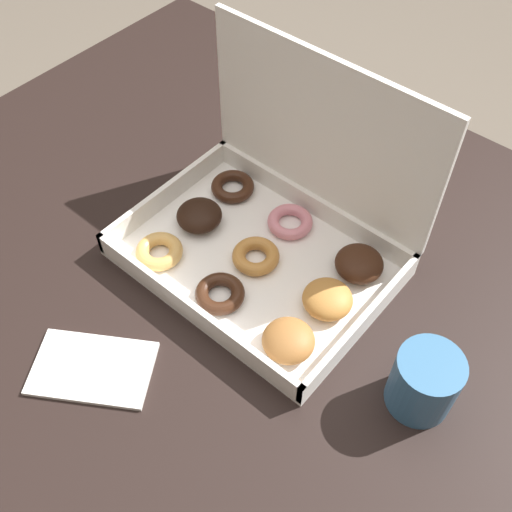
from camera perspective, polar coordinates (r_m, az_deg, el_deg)
ground_plane at (r=1.52m, az=-2.63°, el=-18.66°), size 8.00×8.00×0.00m
dining_table at (r=0.92m, az=-4.11°, el=-4.44°), size 1.09×0.99×0.77m
donut_box at (r=0.81m, az=1.95°, el=2.61°), size 0.36×0.27×0.26m
coffee_mug at (r=0.72m, az=15.75°, el=-11.42°), size 0.08×0.08×0.09m
paper_napkin at (r=0.77m, az=-15.29°, el=-10.27°), size 0.17×0.15×0.01m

